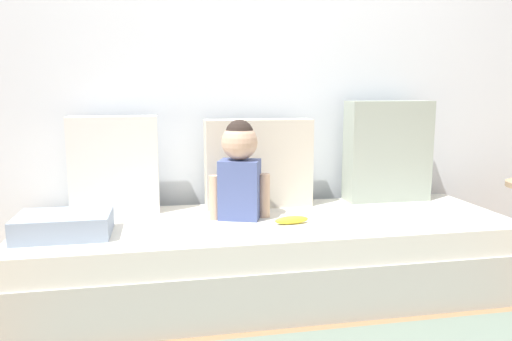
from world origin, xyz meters
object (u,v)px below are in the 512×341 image
Objects in this scene: toddler at (240,167)px; folded_blanket at (64,225)px; throw_pillow_left at (115,165)px; banana at (292,220)px; throw_pillow_center at (258,163)px; throw_pillow_right at (388,151)px; couch at (270,256)px.

folded_blanket is at bearing -169.32° from toddler.
throw_pillow_left is 1.27× the size of folded_blanket.
throw_pillow_left reaches higher than toddler.
throw_pillow_left is 0.67m from toddler.
banana is at bearing -25.70° from throw_pillow_left.
throw_pillow_left is 0.49m from folded_blanket.
throw_pillow_center is at bearing 101.33° from banana.
banana is (-0.69, -0.41, -0.27)m from throw_pillow_right.
toddler is 1.24× the size of folded_blanket.
throw_pillow_right is at bearing 21.50° from couch.
throw_pillow_right is at bearing 30.81° from banana.
throw_pillow_right is 0.95m from toddler.
banana reaches higher than couch.
throw_pillow_right reaches higher than folded_blanket.
toddler is at bearing 145.02° from banana.
couch is 4.27× the size of throw_pillow_right.
throw_pillow_left is 0.87× the size of throw_pillow_center.
throw_pillow_right reaches higher than couch.
couch is 0.53m from throw_pillow_center.
throw_pillow_left reaches higher than throw_pillow_center.
throw_pillow_right reaches higher than throw_pillow_center.
couch is 6.18× the size of folded_blanket.
folded_blanket is (-0.96, -0.10, 0.24)m from couch.
throw_pillow_left is at bearing 154.30° from banana.
throw_pillow_center is at bearing 22.81° from folded_blanket.
folded_blanket is at bearing -174.00° from couch.
toddler is at bearing 160.12° from couch.
banana is (0.85, -0.41, -0.23)m from throw_pillow_left.
banana is (0.23, -0.16, -0.24)m from toddler.
throw_pillow_left is 1.53m from throw_pillow_right.
couch is 0.99m from folded_blanket.
throw_pillow_left is 0.77m from throw_pillow_center.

